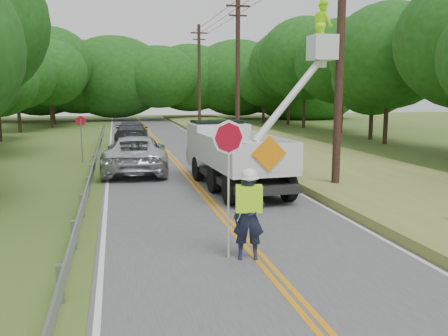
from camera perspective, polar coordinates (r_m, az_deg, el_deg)
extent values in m
plane|color=#3D5120|center=(8.91, 8.86, -15.66)|extent=(140.00, 140.00, 0.00)
cube|color=#464648|center=(22.03, -4.59, -0.62)|extent=(7.20, 96.00, 0.02)
cube|color=orange|center=(22.01, -4.85, -0.60)|extent=(0.12, 96.00, 0.00)
cube|color=orange|center=(22.04, -4.33, -0.58)|extent=(0.12, 96.00, 0.00)
cube|color=silver|center=(21.82, -13.59, -0.91)|extent=(0.12, 96.00, 0.00)
cube|color=silver|center=(22.76, 4.04, -0.27)|extent=(0.12, 96.00, 0.00)
cube|color=gray|center=(9.20, -18.85, -12.86)|extent=(0.12, 0.14, 0.70)
cube|color=gray|center=(12.03, -17.37, -7.58)|extent=(0.12, 0.14, 0.70)
cube|color=gray|center=(14.92, -16.47, -4.32)|extent=(0.12, 0.14, 0.70)
cube|color=gray|center=(17.85, -15.88, -2.13)|extent=(0.12, 0.14, 0.70)
cube|color=gray|center=(20.80, -15.45, -0.55)|extent=(0.12, 0.14, 0.70)
cube|color=gray|center=(23.76, -15.13, 0.63)|extent=(0.12, 0.14, 0.70)
cube|color=gray|center=(26.73, -14.88, 1.55)|extent=(0.12, 0.14, 0.70)
cube|color=gray|center=(29.71, -14.68, 2.29)|extent=(0.12, 0.14, 0.70)
cube|color=gray|center=(32.69, -14.52, 2.89)|extent=(0.12, 0.14, 0.70)
cube|color=gray|center=(35.68, -14.38, 3.39)|extent=(0.12, 0.14, 0.70)
cube|color=gray|center=(38.66, -14.26, 3.81)|extent=(0.12, 0.14, 0.70)
cube|color=gray|center=(41.65, -14.16, 4.18)|extent=(0.12, 0.14, 0.70)
cube|color=gray|center=(44.64, -14.08, 4.49)|extent=(0.12, 0.14, 0.70)
cube|color=gray|center=(22.74, -15.00, 0.90)|extent=(0.05, 48.00, 0.34)
cylinder|color=black|center=(18.40, 13.59, 12.85)|extent=(0.30, 0.30, 10.00)
cylinder|color=black|center=(32.54, 1.64, 11.35)|extent=(0.30, 0.30, 10.00)
cube|color=black|center=(32.97, 1.68, 18.66)|extent=(1.60, 0.12, 0.12)
cube|color=black|center=(32.88, 1.67, 17.63)|extent=(1.20, 0.10, 0.10)
cylinder|color=black|center=(47.21, -2.95, 10.63)|extent=(0.30, 0.30, 10.00)
cube|color=black|center=(47.51, -3.00, 15.70)|extent=(1.60, 0.12, 0.12)
cube|color=black|center=(47.45, -2.99, 14.98)|extent=(1.20, 0.10, 0.10)
cube|color=olive|center=(24.04, 12.40, 0.35)|extent=(7.00, 96.00, 0.30)
cylinder|color=#332319|center=(47.53, -23.13, 5.71)|extent=(0.32, 0.32, 3.03)
ellipsoid|color=#193F0F|center=(47.50, -23.41, 10.16)|extent=(7.07, 7.07, 6.22)
cylinder|color=#332319|center=(52.16, -19.78, 6.24)|extent=(0.32, 0.32, 3.23)
ellipsoid|color=#193F0F|center=(52.15, -20.02, 10.57)|extent=(7.53, 7.53, 6.62)
cylinder|color=#332319|center=(58.11, -19.59, 6.84)|extent=(0.32, 0.32, 3.94)
ellipsoid|color=#193F0F|center=(58.17, -19.84, 11.59)|extent=(9.20, 9.20, 8.09)
cylinder|color=#332319|center=(35.93, 18.63, 5.53)|extent=(0.32, 0.32, 3.57)
ellipsoid|color=#193F0F|center=(35.96, 18.99, 12.47)|extent=(8.32, 8.32, 7.32)
cylinder|color=#332319|center=(39.05, 17.03, 5.22)|extent=(0.32, 0.32, 2.70)
ellipsoid|color=#193F0F|center=(38.99, 17.26, 10.07)|extent=(6.31, 6.31, 5.55)
cylinder|color=#332319|center=(44.19, 13.73, 6.37)|extent=(0.32, 0.32, 3.65)
ellipsoid|color=#193F0F|center=(44.22, 13.95, 12.15)|extent=(8.51, 8.51, 7.49)
cylinder|color=#332319|center=(49.88, 9.45, 7.01)|extent=(0.32, 0.32, 4.03)
ellipsoid|color=#193F0F|center=(49.96, 9.60, 12.66)|extent=(9.40, 9.40, 8.27)
cylinder|color=#332319|center=(54.78, 7.63, 7.13)|extent=(0.32, 0.32, 3.84)
ellipsoid|color=#193F0F|center=(54.83, 7.73, 12.03)|extent=(8.95, 8.95, 7.88)
cylinder|color=#332319|center=(57.33, 4.70, 6.74)|extent=(0.32, 0.32, 2.81)
ellipsoid|color=#193F0F|center=(57.30, 4.74, 10.18)|extent=(6.56, 6.56, 5.77)
ellipsoid|color=#193F0F|center=(65.44, -21.04, 10.05)|extent=(12.98, 9.74, 9.74)
ellipsoid|color=#193F0F|center=(64.08, -16.82, 10.30)|extent=(12.33, 9.25, 9.25)
ellipsoid|color=#193F0F|center=(63.67, -12.88, 10.47)|extent=(13.82, 10.37, 10.37)
ellipsoid|color=#193F0F|center=(62.17, -7.77, 10.65)|extent=(10.42, 7.82, 7.82)
ellipsoid|color=#193F0F|center=(66.10, -3.99, 10.61)|extent=(12.03, 9.02, 9.02)
ellipsoid|color=#193F0F|center=(66.60, 1.71, 10.62)|extent=(13.74, 10.31, 10.31)
ellipsoid|color=#193F0F|center=(66.83, 5.22, 10.58)|extent=(12.83, 9.62, 9.62)
ellipsoid|color=#193F0F|center=(66.55, 9.68, 10.49)|extent=(16.81, 12.61, 12.61)
imported|color=#191E33|center=(10.64, 2.96, -5.89)|extent=(0.78, 0.60, 1.89)
cube|color=#ACF716|center=(10.54, 2.98, -3.63)|extent=(0.65, 0.48, 0.57)
ellipsoid|color=white|center=(10.44, 3.00, -0.81)|extent=(0.35, 0.35, 0.28)
cylinder|color=#B7B7B7|center=(10.59, 0.53, -3.84)|extent=(0.04, 0.04, 2.65)
cylinder|color=maroon|center=(10.37, 0.54, 3.65)|extent=(0.75, 0.15, 0.76)
cylinder|color=black|center=(15.75, 0.77, -2.63)|extent=(0.37, 1.01, 0.99)
cylinder|color=black|center=(16.46, 7.65, -2.20)|extent=(0.37, 1.01, 0.99)
cylinder|color=black|center=(17.69, -1.20, -1.33)|extent=(0.37, 1.01, 0.99)
cylinder|color=black|center=(18.33, 5.04, -1.00)|extent=(0.37, 1.01, 0.99)
cylinder|color=black|center=(20.16, -3.11, -0.06)|extent=(0.37, 1.01, 0.99)
cylinder|color=black|center=(20.72, 2.45, 0.20)|extent=(0.37, 1.01, 0.99)
cube|color=black|center=(18.26, 1.67, -0.78)|extent=(2.58, 6.73, 0.26)
cube|color=silver|center=(17.50, 2.41, 0.50)|extent=(2.67, 4.89, 0.23)
cube|color=silver|center=(17.10, -1.28, 2.05)|extent=(0.36, 4.74, 0.93)
cube|color=silver|center=(17.84, 5.97, 2.29)|extent=(0.36, 4.74, 0.93)
cube|color=silver|center=(15.24, 5.26, 1.15)|extent=(2.37, 0.21, 0.93)
cube|color=silver|center=(20.79, -0.69, 2.73)|extent=(2.44, 2.10, 1.86)
cube|color=black|center=(20.92, -0.85, 4.61)|extent=(2.14, 1.47, 0.77)
cube|color=silver|center=(16.37, 3.70, 1.72)|extent=(0.98, 0.98, 0.83)
cube|color=silver|center=(18.13, 11.58, 13.80)|extent=(0.88, 0.88, 0.88)
imported|color=#ACF716|center=(18.22, 11.66, 16.35)|extent=(0.62, 0.80, 1.65)
cube|color=orange|center=(15.16, 5.37, 1.69)|extent=(1.17, 0.11, 1.17)
imported|color=silver|center=(22.49, -10.42, 1.64)|extent=(3.18, 6.21, 1.68)
imported|color=#363A3E|center=(34.63, -10.87, 4.14)|extent=(2.61, 5.71, 1.62)
cylinder|color=gray|center=(26.18, -16.53, 3.09)|extent=(0.06, 0.06, 2.30)
cylinder|color=maroon|center=(26.10, -16.63, 5.37)|extent=(0.52, 0.10, 0.52)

